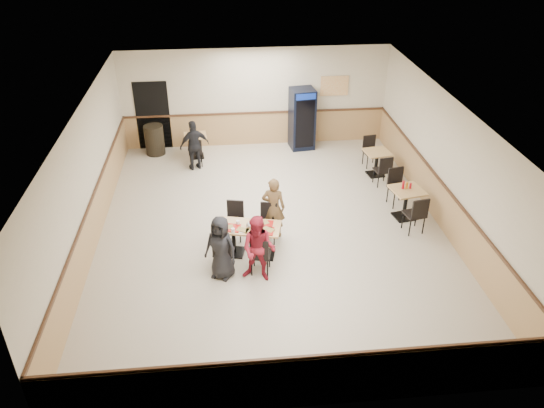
{
  "coord_description": "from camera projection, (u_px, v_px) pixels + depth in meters",
  "views": [
    {
      "loc": [
        -1.04,
        -10.37,
        6.82
      ],
      "look_at": [
        -0.05,
        -0.5,
        0.99
      ],
      "focal_mm": 35.0,
      "sensor_mm": 36.0,
      "label": 1
    }
  ],
  "objects": [
    {
      "name": "side_table_near_chair_north",
      "position": [
        398.0,
        188.0,
        13.21
      ],
      "size": [
        0.52,
        0.52,
        0.97
      ],
      "primitive_type": null,
      "rotation": [
        0.0,
        0.0,
        0.18
      ],
      "color": "black",
      "rests_on": "ground"
    },
    {
      "name": "room_shell",
      "position": [
        327.0,
        158.0,
        14.49
      ],
      "size": [
        10.0,
        10.0,
        10.0
      ],
      "color": "silver",
      "rests_on": "ground"
    },
    {
      "name": "side_table_far_chair_north",
      "position": [
        371.0,
        152.0,
        15.13
      ],
      "size": [
        0.47,
        0.47,
        0.9
      ],
      "primitive_type": null,
      "rotation": [
        0.0,
        0.0,
        0.15
      ],
      "color": "black",
      "rests_on": "ground"
    },
    {
      "name": "diner_man_opposite",
      "position": [
        273.0,
        208.0,
        11.89
      ],
      "size": [
        0.6,
        0.46,
        1.46
      ],
      "primitive_type": "imported",
      "rotation": [
        0.0,
        0.0,
        2.93
      ],
      "color": "brown",
      "rests_on": "ground"
    },
    {
      "name": "diner_woman_left",
      "position": [
        221.0,
        248.0,
        10.6
      ],
      "size": [
        0.81,
        0.71,
        1.4
      ],
      "primitive_type": "imported",
      "rotation": [
        0.0,
        0.0,
        -0.49
      ],
      "color": "black",
      "rests_on": "ground"
    },
    {
      "name": "side_table_near",
      "position": [
        406.0,
        199.0,
        12.67
      ],
      "size": [
        0.83,
        0.83,
        0.77
      ],
      "rotation": [
        0.0,
        0.0,
        0.18
      ],
      "color": "black",
      "rests_on": "ground"
    },
    {
      "name": "back_table",
      "position": [
        196.0,
        143.0,
        15.65
      ],
      "size": [
        0.69,
        0.69,
        0.69
      ],
      "rotation": [
        0.0,
        0.0,
        0.08
      ],
      "color": "black",
      "rests_on": "ground"
    },
    {
      "name": "side_table_far_chair_south",
      "position": [
        382.0,
        169.0,
        14.16
      ],
      "size": [
        0.47,
        0.47,
        0.9
      ],
      "primitive_type": null,
      "rotation": [
        0.0,
        0.0,
        3.29
      ],
      "color": "black",
      "rests_on": "ground"
    },
    {
      "name": "diner_woman_right",
      "position": [
        259.0,
        249.0,
        10.51
      ],
      "size": [
        0.85,
        0.75,
        1.45
      ],
      "primitive_type": "imported",
      "rotation": [
        0.0,
        0.0,
        -0.34
      ],
      "color": "maroon",
      "rests_on": "ground"
    },
    {
      "name": "main_table",
      "position": [
        249.0,
        236.0,
        11.36
      ],
      "size": [
        1.46,
        0.95,
        0.72
      ],
      "rotation": [
        0.0,
        0.0,
        -0.22
      ],
      "color": "black",
      "rests_on": "ground"
    },
    {
      "name": "pepsi_cooler",
      "position": [
        302.0,
        119.0,
        16.03
      ],
      "size": [
        0.78,
        0.78,
        1.85
      ],
      "rotation": [
        0.0,
        0.0,
        0.12
      ],
      "color": "black",
      "rests_on": "ground"
    },
    {
      "name": "main_chairs",
      "position": [
        247.0,
        236.0,
        11.38
      ],
      "size": [
        1.51,
        1.79,
        0.91
      ],
      "rotation": [
        0.0,
        0.0,
        -0.22
      ],
      "color": "black",
      "rests_on": "ground"
    },
    {
      "name": "trash_bin",
      "position": [
        155.0,
        140.0,
        15.85
      ],
      "size": [
        0.57,
        0.57,
        0.9
      ],
      "primitive_type": "cylinder",
      "color": "black",
      "rests_on": "ground"
    },
    {
      "name": "tabletop_clutter",
      "position": [
        248.0,
        227.0,
        11.17
      ],
      "size": [
        1.19,
        0.67,
        0.12
      ],
      "rotation": [
        0.0,
        0.0,
        -0.22
      ],
      "color": "#AD100B",
      "rests_on": "main_table"
    },
    {
      "name": "lone_diner",
      "position": [
        194.0,
        145.0,
        14.85
      ],
      "size": [
        0.91,
        0.61,
        1.44
      ],
      "primitive_type": "imported",
      "rotation": [
        0.0,
        0.0,
        3.48
      ],
      "color": "black",
      "rests_on": "ground"
    },
    {
      "name": "side_table_far",
      "position": [
        377.0,
        159.0,
        14.63
      ],
      "size": [
        0.75,
        0.75,
        0.71
      ],
      "rotation": [
        0.0,
        0.0,
        0.15
      ],
      "color": "black",
      "rests_on": "ground"
    },
    {
      "name": "condiment_caddy",
      "position": [
        406.0,
        185.0,
        12.53
      ],
      "size": [
        0.23,
        0.06,
        0.2
      ],
      "color": "#B40C1A",
      "rests_on": "side_table_near"
    },
    {
      "name": "ground",
      "position": [
        272.0,
        230.0,
        12.44
      ],
      "size": [
        10.0,
        10.0,
        0.0
      ],
      "primitive_type": "plane",
      "color": "beige",
      "rests_on": "ground"
    },
    {
      "name": "back_table_chair_lone",
      "position": [
        195.0,
        151.0,
        15.19
      ],
      "size": [
        0.44,
        0.44,
        0.88
      ],
      "primitive_type": null,
      "rotation": [
        0.0,
        0.0,
        3.22
      ],
      "color": "black",
      "rests_on": "ground"
    },
    {
      "name": "side_table_near_chair_south",
      "position": [
        414.0,
        213.0,
        12.15
      ],
      "size": [
        0.52,
        0.52,
        0.97
      ],
      "primitive_type": null,
      "rotation": [
        0.0,
        0.0,
        3.32
      ],
      "color": "black",
      "rests_on": "ground"
    }
  ]
}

